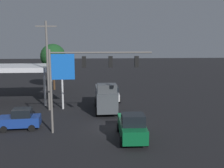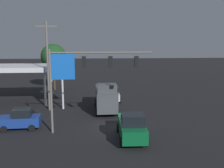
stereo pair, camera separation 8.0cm
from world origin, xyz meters
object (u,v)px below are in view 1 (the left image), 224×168
pickup_parked (132,126)px  sedan_waiting (112,94)px  price_sign (62,69)px  hatchback_crossing (20,119)px  utility_pole (48,64)px  street_tree (53,57)px  traffic_signal_assembly (88,70)px  delivery_truck (106,97)px

pickup_parked → sedan_waiting: bearing=-176.2°
price_sign → hatchback_crossing: size_ratio=1.73×
utility_pole → street_tree: utility_pole is taller
sedan_waiting → pickup_parked: 14.17m
traffic_signal_assembly → price_sign: bearing=-68.0°
utility_pole → street_tree: size_ratio=1.34×
traffic_signal_assembly → sedan_waiting: (-3.10, -12.14, -4.73)m
utility_pole → sedan_waiting: size_ratio=2.37×
sedan_waiting → street_tree: (9.33, -8.69, 4.74)m
price_sign → street_tree: street_tree is taller
hatchback_crossing → pickup_parked: size_ratio=0.74×
sedan_waiting → delivery_truck: bearing=-11.2°
price_sign → pickup_parked: price_sign is taller
delivery_truck → street_tree: size_ratio=0.87×
hatchback_crossing → sedan_waiting: hatchback_crossing is taller
hatchback_crossing → pickup_parked: 10.67m
utility_pole → sedan_waiting: bearing=-151.2°
price_sign → hatchback_crossing: 8.57m
hatchback_crossing → street_tree: (-0.27, -19.53, 4.74)m
price_sign → pickup_parked: size_ratio=1.28×
price_sign → sedan_waiting: (-6.40, -3.97, -4.00)m
utility_pole → pickup_parked: bearing=131.1°
pickup_parked → street_tree: 25.30m
pickup_parked → street_tree: (9.87, -22.84, 4.58)m
traffic_signal_assembly → sedan_waiting: bearing=-104.3°
sedan_waiting → street_tree: bearing=-131.5°
sedan_waiting → pickup_parked: size_ratio=0.85×
utility_pole → sedan_waiting: 10.20m
price_sign → street_tree: size_ratio=0.86×
traffic_signal_assembly → price_sign: (3.30, -8.17, -0.73)m
utility_pole → sedan_waiting: utility_pole is taller
utility_pole → price_sign: size_ratio=1.56×
sedan_waiting → street_tree: 13.60m
price_sign → sedan_waiting: bearing=-148.2°
hatchback_crossing → sedan_waiting: bearing=-134.9°
traffic_signal_assembly → hatchback_crossing: size_ratio=2.33×
traffic_signal_assembly → hatchback_crossing: (6.50, -1.30, -4.73)m
hatchback_crossing → sedan_waiting: (-9.60, -10.84, 0.00)m
utility_pole → hatchback_crossing: 8.10m
price_sign → delivery_truck: price_sign is taller
delivery_truck → pickup_parked: size_ratio=1.30×
traffic_signal_assembly → pickup_parked: traffic_signal_assembly is taller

